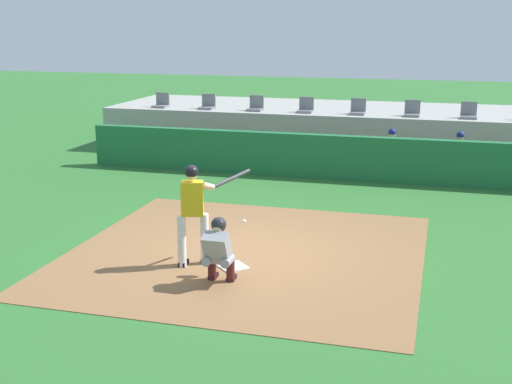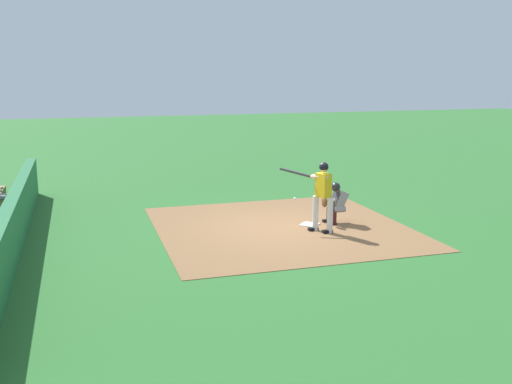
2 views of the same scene
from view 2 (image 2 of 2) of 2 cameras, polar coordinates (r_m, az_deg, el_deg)
ground_plane at (r=15.40m, az=2.50°, el=-3.49°), size 80.00×80.00×0.00m
dirt_infield at (r=15.40m, az=2.50°, el=-3.47°), size 6.40×6.40×0.01m
home_plate at (r=15.67m, az=5.26°, el=-3.17°), size 0.62×0.62×0.02m
batter_at_plate at (r=14.85m, az=6.46°, el=-0.02°), size 1.03×1.12×1.80m
catcher_crouched at (r=15.81m, az=7.71°, el=-0.92°), size 0.48×1.48×1.13m
dugout_wall at (r=14.50m, az=-22.52°, el=-2.91°), size 13.00×0.30×1.20m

